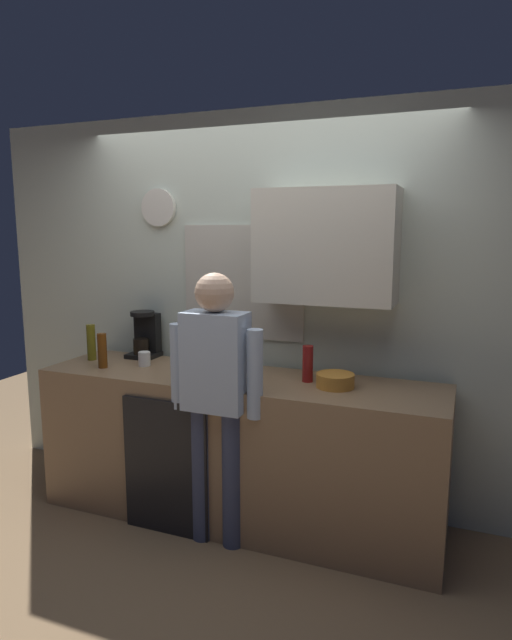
{
  "coord_description": "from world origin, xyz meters",
  "views": [
    {
      "loc": [
        1.31,
        -2.68,
        1.84
      ],
      "look_at": [
        0.15,
        0.25,
        1.31
      ],
      "focal_mm": 30.53,
      "sensor_mm": 36.0,
      "label": 1
    }
  ],
  "objects": [
    {
      "name": "ground_plane",
      "position": [
        0.0,
        0.0,
        0.0
      ],
      "size": [
        8.0,
        8.0,
        0.0
      ],
      "primitive_type": "plane",
      "color": "#8C6D4C"
    },
    {
      "name": "kitchen_counter",
      "position": [
        0.0,
        0.3,
        0.47
      ],
      "size": [
        2.54,
        0.64,
        0.93
      ],
      "primitive_type": "cube",
      "color": "#937251",
      "rests_on": "ground_plane"
    },
    {
      "name": "dishwasher_panel",
      "position": [
        -0.33,
        -0.03,
        0.42
      ],
      "size": [
        0.56,
        0.02,
        0.84
      ],
      "primitive_type": "cube",
      "color": "black",
      "rests_on": "ground_plane"
    },
    {
      "name": "back_wall_assembly",
      "position": [
        0.07,
        0.7,
        1.37
      ],
      "size": [
        4.14,
        0.42,
        2.6
      ],
      "color": "silver",
      "rests_on": "ground_plane"
    },
    {
      "name": "coffee_maker",
      "position": [
        -0.83,
        0.56,
        1.08
      ],
      "size": [
        0.2,
        0.2,
        0.33
      ],
      "color": "black",
      "rests_on": "kitchen_counter"
    },
    {
      "name": "bottle_amber_beer",
      "position": [
        -0.91,
        0.18,
        1.05
      ],
      "size": [
        0.06,
        0.06,
        0.23
      ],
      "primitive_type": "cylinder",
      "color": "brown",
      "rests_on": "kitchen_counter"
    },
    {
      "name": "bottle_olive_oil",
      "position": [
        -1.12,
        0.33,
        1.06
      ],
      "size": [
        0.06,
        0.06,
        0.25
      ],
      "primitive_type": "cylinder",
      "color": "olive",
      "rests_on": "kitchen_counter"
    },
    {
      "name": "bottle_red_vinegar",
      "position": [
        0.44,
        0.36,
        1.04
      ],
      "size": [
        0.06,
        0.06,
        0.22
      ],
      "primitive_type": "cylinder",
      "color": "maroon",
      "rests_on": "kitchen_counter"
    },
    {
      "name": "bottle_dark_sauce",
      "position": [
        -0.01,
        0.44,
        1.02
      ],
      "size": [
        0.06,
        0.06,
        0.18
      ],
      "primitive_type": "cylinder",
      "color": "black",
      "rests_on": "kitchen_counter"
    },
    {
      "name": "cup_white_mug",
      "position": [
        -0.68,
        0.32,
        0.98
      ],
      "size": [
        0.08,
        0.08,
        0.1
      ],
      "primitive_type": "cylinder",
      "color": "white",
      "rests_on": "kitchen_counter"
    },
    {
      "name": "mixing_bowl",
      "position": [
        0.62,
        0.31,
        0.97
      ],
      "size": [
        0.22,
        0.22,
        0.08
      ],
      "primitive_type": "cylinder",
      "color": "orange",
      "rests_on": "kitchen_counter"
    },
    {
      "name": "dish_soap",
      "position": [
        -0.07,
        0.25,
        1.01
      ],
      "size": [
        0.06,
        0.06,
        0.18
      ],
      "color": "yellow",
      "rests_on": "kitchen_counter"
    },
    {
      "name": "person_at_sink",
      "position": [
        0.0,
        0.0,
        0.95
      ],
      "size": [
        0.57,
        0.22,
        1.6
      ],
      "rotation": [
        0.0,
        0.0,
        -0.07
      ],
      "color": "#3F4766",
      "rests_on": "ground_plane"
    }
  ]
}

